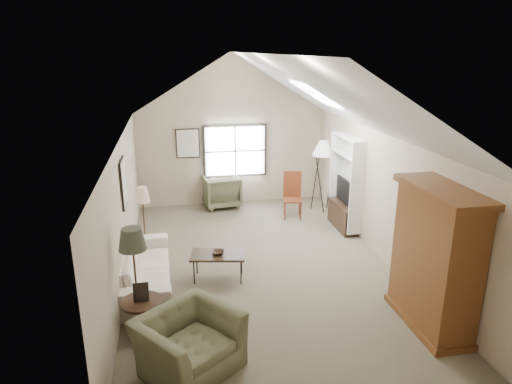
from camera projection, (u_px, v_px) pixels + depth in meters
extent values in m
cube|color=#685E4A|center=(260.00, 266.00, 8.95)|extent=(5.00, 8.00, 0.01)
cube|color=tan|center=(231.00, 158.00, 12.32)|extent=(5.00, 0.01, 2.50)
cube|color=tan|center=(333.00, 328.00, 4.83)|extent=(5.00, 0.01, 2.50)
cube|color=tan|center=(123.00, 214.00, 8.13)|extent=(0.01, 8.00, 2.50)
cube|color=tan|center=(384.00, 198.00, 9.02)|extent=(0.01, 8.00, 2.50)
cube|color=black|center=(235.00, 151.00, 12.24)|extent=(1.72, 0.08, 1.42)
cube|color=black|center=(123.00, 183.00, 8.27)|extent=(0.68, 0.04, 0.88)
cube|color=black|center=(188.00, 143.00, 11.96)|extent=(0.62, 0.04, 0.78)
cube|color=brown|center=(435.00, 259.00, 6.76)|extent=(0.60, 1.50, 2.20)
cube|color=white|center=(346.00, 181.00, 10.52)|extent=(0.32, 1.30, 2.10)
cube|color=#382316|center=(343.00, 216.00, 10.77)|extent=(0.34, 1.18, 0.60)
cube|color=black|center=(344.00, 191.00, 10.58)|extent=(0.05, 0.90, 0.55)
imported|color=white|center=(143.00, 267.00, 8.13)|extent=(1.00, 2.44, 0.71)
imported|color=#646446|center=(189.00, 343.00, 5.97)|extent=(1.61, 1.58, 0.79)
imported|color=#515A3F|center=(221.00, 191.00, 12.23)|extent=(1.03, 1.06, 0.86)
cube|color=#372816|center=(218.00, 266.00, 8.38)|extent=(1.07, 0.72, 0.50)
imported|color=#392917|center=(218.00, 252.00, 8.30)|extent=(0.28, 0.28, 0.06)
cylinder|color=#372316|center=(143.00, 319.00, 6.66)|extent=(0.62, 0.62, 0.61)
cube|color=maroon|center=(293.00, 196.00, 11.34)|extent=(0.53, 0.53, 1.16)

